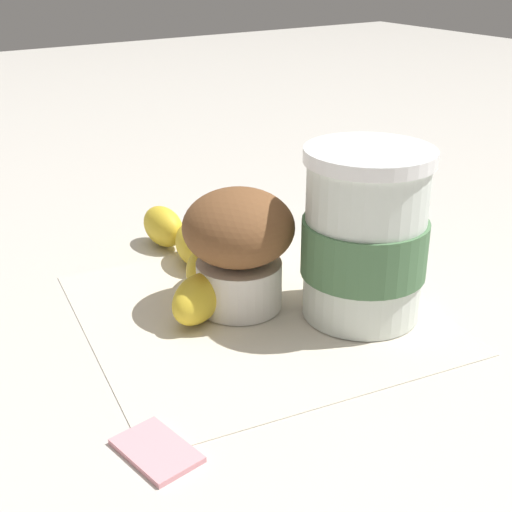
# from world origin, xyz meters

# --- Properties ---
(ground_plane) EXTENTS (3.00, 3.00, 0.00)m
(ground_plane) POSITION_xyz_m (0.00, 0.00, 0.00)
(ground_plane) COLOR beige
(paper_napkin) EXTENTS (0.29, 0.29, 0.00)m
(paper_napkin) POSITION_xyz_m (0.00, 0.00, 0.00)
(paper_napkin) COLOR beige
(paper_napkin) RESTS_ON ground_plane
(coffee_cup) EXTENTS (0.09, 0.09, 0.13)m
(coffee_cup) POSITION_xyz_m (-0.07, 0.04, 0.06)
(coffee_cup) COLOR silver
(coffee_cup) RESTS_ON paper_napkin
(muffin) EXTENTS (0.08, 0.08, 0.09)m
(muffin) POSITION_xyz_m (0.01, -0.02, 0.05)
(muffin) COLOR white
(muffin) RESTS_ON paper_napkin
(banana) EXTENTS (0.11, 0.20, 0.04)m
(banana) POSITION_xyz_m (0.01, -0.08, 0.02)
(banana) COLOR gold
(banana) RESTS_ON paper_napkin
(sugar_packet) EXTENTS (0.04, 0.05, 0.01)m
(sugar_packet) POSITION_xyz_m (0.14, 0.11, 0.00)
(sugar_packet) COLOR pink
(sugar_packet) RESTS_ON ground_plane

